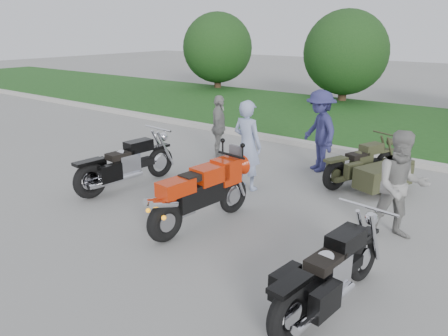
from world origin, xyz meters
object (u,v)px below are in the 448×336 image
Objects in this scene: cruiser_left at (123,166)px; person_stripe at (247,145)px; cruiser_sidecar at (373,171)px; person_denim at (319,131)px; person_back at (219,127)px; person_grey at (401,186)px; cruiser_right at (327,277)px; sportbike_red at (199,192)px.

cruiser_left is 2.64m from person_stripe.
person_denim is (-1.48, 0.49, 0.56)m from cruiser_sidecar.
person_grey is at bearing -142.72° from person_back.
cruiser_sidecar is at bearing -139.55° from person_stripe.
person_denim reaches higher than person_back.
sportbike_red is at bearing 168.99° from cruiser_right.
cruiser_sidecar is 1.29× the size of person_back.
cruiser_right is 2.51m from person_grey.
person_stripe is 0.98× the size of person_denim.
person_back is at bearing 90.58° from cruiser_left.
cruiser_right is 1.12× the size of cruiser_sidecar.
cruiser_right is 4.54m from cruiser_sidecar.
person_grey reaches higher than person_back.
cruiser_left is at bearing 159.78° from person_grey.
person_stripe reaches higher than cruiser_left.
person_back is (0.24, 2.96, 0.33)m from cruiser_left.
cruiser_right is at bearing -8.88° from cruiser_left.
person_stripe is at bearing -70.36° from person_denim.
person_grey reaches higher than cruiser_left.
sportbike_red is at bearing -55.75° from person_denim.
cruiser_left is at bearing 176.35° from sportbike_red.
cruiser_left is 1.40× the size of person_grey.
cruiser_left is 5.38m from cruiser_right.
cruiser_sidecar is 1.19× the size of person_grey.
cruiser_left is 1.18× the size of cruiser_sidecar.
person_grey is 5.36m from person_back.
sportbike_red reaches higher than cruiser_right.
person_back is (-1.83, 1.38, -0.12)m from person_stripe.
cruiser_right is 4.30m from person_stripe.
person_grey reaches higher than sportbike_red.
cruiser_sidecar is 3.99m from person_back.
person_stripe is (2.07, 1.58, 0.45)m from cruiser_left.
person_stripe is at bearing -123.86° from cruiser_sidecar.
sportbike_red is at bearing 106.42° from person_stripe.
person_denim is at bearing 103.81° from person_grey.
cruiser_right is 1.23× the size of person_denim.
person_back is (-2.25, 3.42, 0.19)m from sportbike_red.
cruiser_right is (2.72, -0.86, -0.17)m from sportbike_red.
person_stripe is 1.06× the size of person_grey.
cruiser_sidecar is 1.10× the size of person_denim.
cruiser_right is 1.32× the size of person_grey.
sportbike_red is 1.07× the size of cruiser_sidecar.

